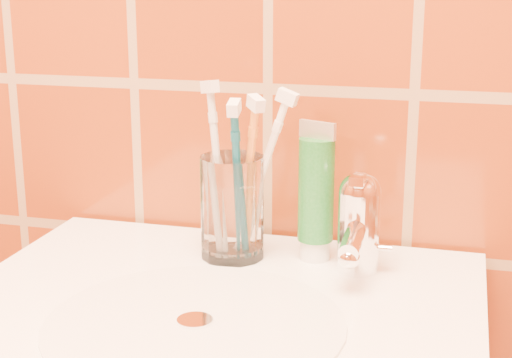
% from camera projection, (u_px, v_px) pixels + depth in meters
% --- Properties ---
extents(glass_tumbler, '(0.09, 0.09, 0.13)m').
position_uv_depth(glass_tumbler, '(232.00, 207.00, 0.94)').
color(glass_tumbler, white).
rests_on(glass_tumbler, pedestal_sink).
extents(toothpaste_tube, '(0.05, 0.04, 0.17)m').
position_uv_depth(toothpaste_tube, '(316.00, 196.00, 0.93)').
color(toothpaste_tube, white).
rests_on(toothpaste_tube, pedestal_sink).
extents(faucet, '(0.05, 0.11, 0.12)m').
position_uv_depth(faucet, '(359.00, 219.00, 0.89)').
color(faucet, white).
rests_on(faucet, pedestal_sink).
extents(toothbrush_0, '(0.11, 0.10, 0.21)m').
position_uv_depth(toothbrush_0, '(261.00, 176.00, 0.93)').
color(toothbrush_0, white).
rests_on(toothbrush_0, glass_tumbler).
extents(toothbrush_1, '(0.09, 0.08, 0.22)m').
position_uv_depth(toothbrush_1, '(218.00, 171.00, 0.93)').
color(toothbrush_1, silver).
rests_on(toothbrush_1, glass_tumbler).
extents(toothbrush_2, '(0.04, 0.11, 0.21)m').
position_uv_depth(toothbrush_2, '(238.00, 183.00, 0.91)').
color(toothbrush_2, '#0C506A').
rests_on(toothbrush_2, glass_tumbler).
extents(toothbrush_3, '(0.11, 0.11, 0.22)m').
position_uv_depth(toothbrush_3, '(248.00, 180.00, 0.92)').
color(toothbrush_3, orange).
rests_on(toothbrush_3, glass_tumbler).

